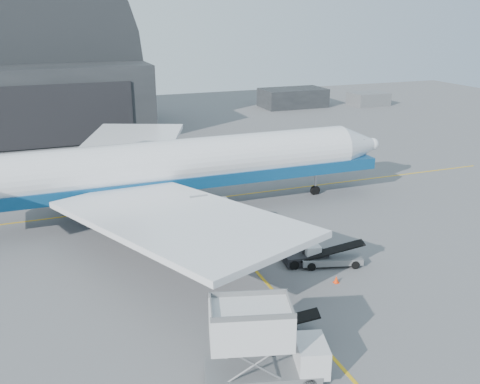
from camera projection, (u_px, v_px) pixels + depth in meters
name	position (u px, v px, depth m)	size (l,w,h in m)	color
ground	(264.00, 280.00, 42.16)	(200.00, 200.00, 0.00)	#565659
taxi_lines	(214.00, 224.00, 53.36)	(80.00, 42.12, 0.02)	gold
distant_bldg_a	(293.00, 107.00, 118.70)	(14.00, 8.00, 4.00)	black
distant_bldg_b	(368.00, 105.00, 120.90)	(8.00, 6.00, 2.80)	slate
airliner	(165.00, 167.00, 54.42)	(51.36, 49.80, 18.02)	white
catering_truck	(261.00, 344.00, 29.97)	(7.39, 4.31, 4.78)	slate
pushback_tug	(306.00, 256.00, 44.93)	(3.82, 2.52, 1.67)	black
belt_loader_a	(276.00, 333.00, 34.17)	(5.48, 3.09, 2.05)	slate
belt_loader_b	(330.00, 258.00, 44.50)	(5.48, 3.04, 2.05)	slate
traffic_cone	(336.00, 279.00, 41.69)	(0.41, 0.41, 0.59)	#FF3608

